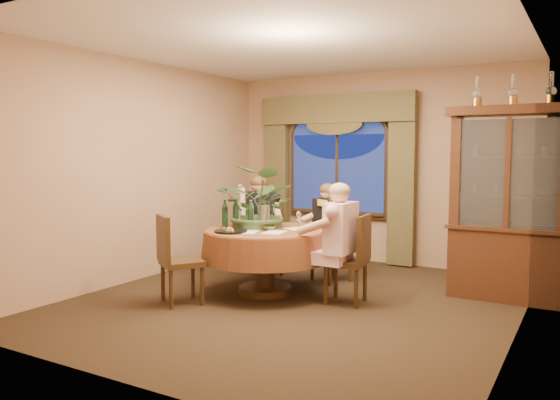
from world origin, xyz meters
The scene contains 36 objects.
floor centered at (0.00, 0.00, 0.00)m, with size 5.00×5.00×0.00m, color black.
wall_back centered at (0.00, 2.50, 1.40)m, with size 4.50×4.50×0.00m, color #A1795A.
wall_right centered at (2.25, 0.00, 1.40)m, with size 5.00×5.00×0.00m, color #A1795A.
ceiling centered at (0.00, 0.00, 2.80)m, with size 5.00×5.00×0.00m, color white.
window centered at (-0.60, 2.43, 1.30)m, with size 1.62×0.10×1.32m, color navy, non-canonical shape.
arched_transom centered at (-0.60, 2.43, 2.08)m, with size 1.60×0.06×0.44m, color navy, non-canonical shape.
drapery_left centered at (-1.63, 2.38, 1.18)m, with size 0.38×0.14×2.32m, color #4B4629.
drapery_right centered at (0.43, 2.38, 1.18)m, with size 0.38×0.14×2.32m, color #4B4629.
swag_valance centered at (-0.60, 2.35, 2.28)m, with size 2.45×0.16×0.42m, color #4B4629, non-canonical shape.
dining_table centered at (-0.47, 0.12, 0.38)m, with size 1.48×1.48×0.75m, color maroon.
china_cabinet centered at (2.00, 1.24, 1.07)m, with size 1.33×0.53×2.14m, color #351B0F.
oil_lamp_left centered at (1.63, 1.24, 2.31)m, with size 0.11×0.11×0.34m, color #A5722D, non-canonical shape.
oil_lamp_center centered at (2.00, 1.24, 2.31)m, with size 0.11×0.11×0.34m, color #A5722D, non-canonical shape.
oil_lamp_right centered at (2.37, 1.24, 2.31)m, with size 0.11×0.11×0.34m, color #A5722D, non-canonical shape.
chair_right centered at (0.50, 0.22, 0.48)m, with size 0.42×0.42×0.96m, color black.
chair_back_right centered at (-0.06, 1.05, 0.48)m, with size 0.42×0.42×0.96m, color black.
chair_back centered at (-0.98, 1.05, 0.48)m, with size 0.42×0.42×0.96m, color black.
chair_front_left centered at (-1.02, -0.70, 0.48)m, with size 0.42×0.42×0.96m, color black.
person_pink centered at (0.49, 0.10, 0.66)m, with size 0.47×0.43×1.32m, color beige, non-canonical shape.
person_back centered at (-1.07, 0.93, 0.66)m, with size 0.47×0.43×1.32m, color black, non-canonical shape.
person_scarf centered at (-0.08, 1.02, 0.63)m, with size 0.45×0.41×1.25m, color black, non-canonical shape.
stoneware_vase centered at (-0.54, 0.24, 0.88)m, with size 0.14×0.14×0.26m, color gray, non-canonical shape.
centerpiece_plant centered at (-0.61, 0.25, 1.37)m, with size 0.97×1.07×0.84m, color #39552F.
olive_bowl centered at (-0.40, 0.09, 0.77)m, with size 0.15×0.15×0.05m, color brown.
cheese_platter centered at (-0.68, -0.27, 0.76)m, with size 0.37×0.37×0.02m, color black.
wine_bottle_0 centered at (-0.88, 0.11, 0.92)m, with size 0.07×0.07×0.33m, color black.
wine_bottle_1 centered at (-0.90, 0.19, 0.92)m, with size 0.07×0.07×0.33m, color tan.
wine_bottle_2 centered at (-0.96, 0.01, 0.92)m, with size 0.07×0.07×0.33m, color black.
wine_bottle_3 centered at (-0.68, 0.14, 0.92)m, with size 0.07×0.07×0.33m, color tan.
wine_bottle_4 centered at (-0.61, 0.04, 0.92)m, with size 0.07×0.07×0.33m, color black.
tasting_paper_0 centered at (-0.25, -0.05, 0.75)m, with size 0.21×0.30×0.00m, color white.
tasting_paper_1 centered at (-0.15, 0.35, 0.75)m, with size 0.21×0.30×0.00m, color white.
tasting_paper_2 centered at (-0.52, -0.16, 0.75)m, with size 0.21×0.30×0.00m, color white.
wine_glass_person_pink centered at (0.03, 0.11, 0.84)m, with size 0.07×0.07×0.18m, color silver, non-canonical shape.
wine_glass_person_back centered at (-0.76, 0.52, 0.84)m, with size 0.07×0.07×0.18m, color silver, non-canonical shape.
wine_glass_person_scarf centered at (-0.27, 0.57, 0.84)m, with size 0.07×0.07×0.18m, color silver, non-canonical shape.
Camera 1 is at (2.81, -5.20, 1.65)m, focal length 35.00 mm.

